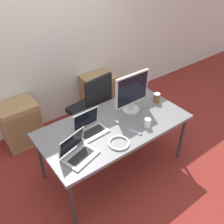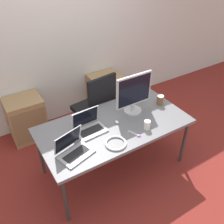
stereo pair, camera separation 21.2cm
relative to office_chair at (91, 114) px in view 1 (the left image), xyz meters
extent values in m
plane|color=maroon|center=(-0.13, -0.72, -0.39)|extent=(14.00, 14.00, 0.00)
cube|color=silver|center=(-0.13, 0.73, 0.91)|extent=(10.00, 0.05, 2.60)
cube|color=slate|center=(-0.13, -0.72, 0.31)|extent=(1.77, 0.90, 0.04)
cylinder|color=#333333|center=(-0.95, -1.12, -0.05)|extent=(0.04, 0.04, 0.68)
cylinder|color=#333333|center=(0.70, -1.12, -0.05)|extent=(0.04, 0.04, 0.68)
cylinder|color=#333333|center=(-0.95, -0.33, -0.05)|extent=(0.04, 0.04, 0.68)
cylinder|color=#333333|center=(0.70, -0.33, -0.05)|extent=(0.04, 0.04, 0.68)
cylinder|color=#232326|center=(-0.01, 0.07, -0.37)|extent=(0.56, 0.56, 0.04)
cylinder|color=gray|center=(-0.01, 0.07, -0.16)|extent=(0.05, 0.05, 0.39)
cube|color=black|center=(-0.01, 0.07, 0.03)|extent=(0.54, 0.54, 0.07)
cube|color=black|center=(0.02, -0.19, 0.37)|extent=(0.44, 0.09, 0.60)
cube|color=#99754C|center=(-0.89, 0.48, -0.06)|extent=(0.51, 0.43, 0.66)
cube|color=olive|center=(-0.89, 0.27, -0.06)|extent=(0.47, 0.01, 0.53)
cube|color=#99754C|center=(0.46, 0.48, -0.06)|extent=(0.51, 0.43, 0.66)
cube|color=olive|center=(0.46, 0.27, -0.06)|extent=(0.47, 0.01, 0.53)
cube|color=#ADADB2|center=(-0.42, -0.70, 0.34)|extent=(0.35, 0.24, 0.02)
cube|color=black|center=(-0.42, -0.70, 0.35)|extent=(0.28, 0.14, 0.00)
cube|color=#ADADB2|center=(-0.42, -0.58, 0.46)|extent=(0.34, 0.06, 0.22)
cube|color=black|center=(-0.42, -0.59, 0.46)|extent=(0.31, 0.05, 0.20)
cube|color=#ADADB2|center=(-0.72, -0.95, 0.34)|extent=(0.39, 0.31, 0.02)
cube|color=black|center=(-0.72, -0.95, 0.35)|extent=(0.30, 0.19, 0.00)
cube|color=#ADADB2|center=(-0.74, -0.83, 0.46)|extent=(0.34, 0.14, 0.22)
cube|color=black|center=(-0.74, -0.83, 0.46)|extent=(0.31, 0.13, 0.20)
cylinder|color=#B7B7BC|center=(0.21, -0.62, 0.34)|extent=(0.22, 0.22, 0.02)
cylinder|color=#B7B7BC|center=(0.21, -0.62, 0.39)|extent=(0.06, 0.06, 0.09)
cube|color=#B7B7BC|center=(0.21, -0.62, 0.64)|extent=(0.49, 0.03, 0.40)
cube|color=black|center=(0.21, -0.64, 0.64)|extent=(0.45, 0.00, 0.36)
ellipsoid|color=silver|center=(-0.09, -0.72, 0.35)|extent=(0.04, 0.06, 0.03)
cylinder|color=white|center=(0.15, -0.99, 0.38)|extent=(0.07, 0.07, 0.11)
cylinder|color=brown|center=(0.61, -0.68, 0.39)|extent=(0.08, 0.08, 0.12)
cylinder|color=white|center=(0.61, -0.68, 0.45)|extent=(0.09, 0.09, 0.01)
torus|color=white|center=(-0.29, -1.02, 0.34)|extent=(0.24, 0.24, 0.02)
cube|color=#B2B2B7|center=(-0.03, -0.98, 0.34)|extent=(0.08, 0.15, 0.01)
torus|color=purple|center=(-0.01, -1.05, 0.34)|extent=(0.06, 0.06, 0.01)
camera|label=1|loc=(-1.53, -2.54, 2.16)|focal=40.00mm
camera|label=2|loc=(-1.35, -2.66, 2.16)|focal=40.00mm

